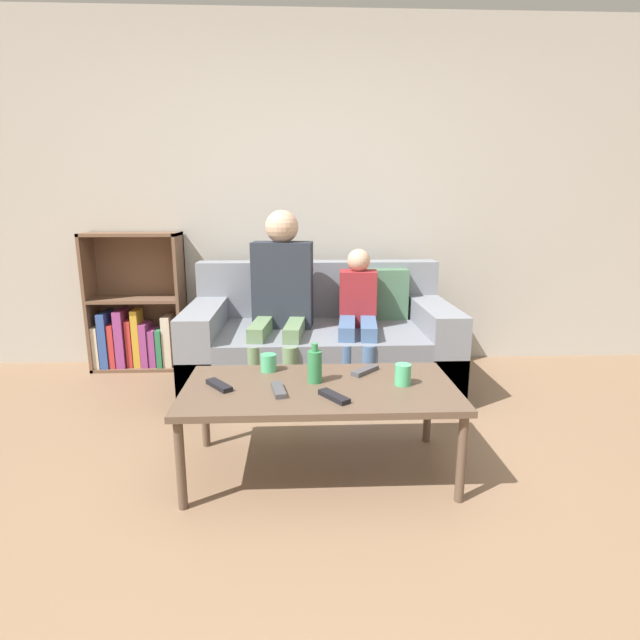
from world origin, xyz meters
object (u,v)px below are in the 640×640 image
Objects in this scene: person_adult at (281,290)px; tv_remote_2 at (365,371)px; bookshelf at (136,319)px; tv_remote_1 at (278,390)px; tv_remote_3 at (219,385)px; couch at (321,347)px; bottle at (314,366)px; cup_near at (269,363)px; coffee_table at (320,393)px; cup_far at (403,375)px; person_child at (358,314)px; tv_remote_0 at (334,396)px.

tv_remote_2 is (0.44, -0.90, -0.26)m from person_adult.
person_adult reaches higher than bookshelf.
tv_remote_1 is at bearing -82.51° from person_adult.
couch is at bearing 28.61° from tv_remote_3.
person_adult is at bearing 100.03° from bottle.
cup_near is 0.46× the size of bottle.
couch is 1.40× the size of coffee_table.
cup_near is 0.67m from cup_far.
bookshelf is 2.12m from coffee_table.
bookshelf is 0.86× the size of person_adult.
couch reaches higher than tv_remote_3.
cup_near is (-0.31, -0.93, 0.19)m from couch.
person_child is at bearing 16.18° from tv_remote_3.
cup_far is 0.52× the size of bottle.
cup_near is (1.10, -1.41, 0.09)m from bookshelf.
couch is 1.69× the size of bookshelf.
tv_remote_2 is at bearing 36.99° from coffee_table.
person_child is at bearing 44.44° from tv_remote_0.
coffee_table is at bearing -92.87° from couch.
bookshelf is at bearing 127.99° from cup_near.
cup_near reaches higher than coffee_table.
couch is at bearing 105.80° from cup_far.
couch is at bearing 68.83° from tv_remote_1.
person_child is 5.69× the size of tv_remote_0.
coffee_table is at bearing 75.01° from tv_remote_0.
bookshelf is 2.27m from tv_remote_0.
cup_near is at bearing 137.83° from coffee_table.
tv_remote_2 is (0.48, -0.05, -0.03)m from cup_near.
person_adult reaches higher than cup_far.
bookshelf is at bearing -178.92° from tv_remote_2.
coffee_table is 1.14m from person_adult.
coffee_table is at bearing -99.47° from person_child.
tv_remote_2 reaches higher than coffee_table.
tv_remote_1 is 1.13× the size of tv_remote_2.
bottle is at bearing 27.65° from tv_remote_1.
tv_remote_1 is at bearing -107.22° from person_child.
bottle is (0.43, 0.05, 0.07)m from tv_remote_3.
cup_far is 0.23m from tv_remote_2.
bottle is at bearing -37.57° from cup_near.
tv_remote_0 and tv_remote_1 have the same top height.
tv_remote_0 is (0.05, -0.16, 0.05)m from coffee_table.
bookshelf reaches higher than tv_remote_3.
tv_remote_0 is 0.24m from bottle.
cup_far reaches higher than tv_remote_3.
person_child reaches higher than couch.
cup_near is 0.28m from bottle.
couch is 1.49m from bookshelf.
bookshelf is 1.86m from tv_remote_3.
person_child is 10.98× the size of cup_near.
person_child is at bearing -30.15° from couch.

